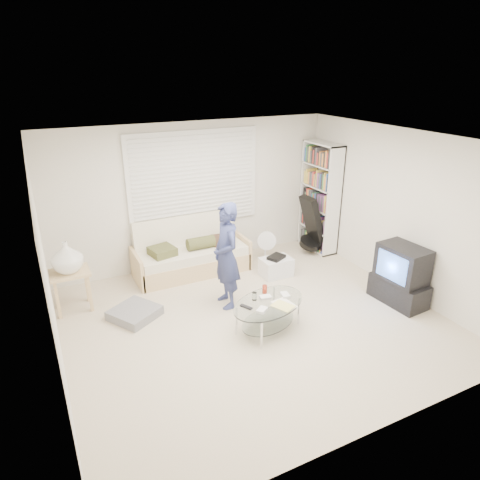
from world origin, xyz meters
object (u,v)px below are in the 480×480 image
futon_sofa (191,255)px  tv_unit (401,276)px  bookshelf (320,198)px  coffee_table (268,307)px

futon_sofa → tv_unit: 3.39m
bookshelf → tv_unit: bearing=-93.2°
tv_unit → coffee_table: bearing=173.7°
bookshelf → tv_unit: (-0.12, -2.25, -0.59)m
futon_sofa → coffee_table: 2.14m
coffee_table → bookshelf: bearing=41.9°
bookshelf → tv_unit: bookshelf is taller
bookshelf → tv_unit: 2.33m
futon_sofa → bookshelf: bearing=-2.3°
coffee_table → tv_unit: bearing=-6.3°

